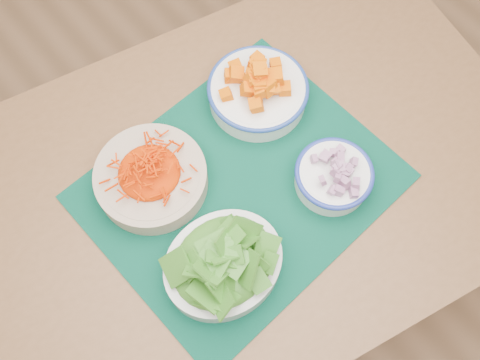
# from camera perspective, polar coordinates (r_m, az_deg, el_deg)

# --- Properties ---
(table) EXTENTS (1.37, 1.05, 0.75)m
(table) POSITION_cam_1_polar(r_m,az_deg,el_deg) (1.19, 0.56, -1.41)
(table) COLOR brown
(table) RESTS_ON ground
(placemat) EXTENTS (0.61, 0.51, 0.00)m
(placemat) POSITION_cam_1_polar(r_m,az_deg,el_deg) (1.09, 0.00, -0.67)
(placemat) COLOR #012C20
(placemat) RESTS_ON table
(carrot_bowl) EXTENTS (0.30, 0.30, 0.08)m
(carrot_bowl) POSITION_cam_1_polar(r_m,az_deg,el_deg) (1.07, -9.53, 0.47)
(carrot_bowl) COLOR #C1A98F
(carrot_bowl) RESTS_ON placemat
(squash_bowl) EXTENTS (0.22, 0.22, 0.11)m
(squash_bowl) POSITION_cam_1_polar(r_m,az_deg,el_deg) (1.14, 1.94, 9.86)
(squash_bowl) COLOR white
(squash_bowl) RESTS_ON placemat
(lettuce_bowl) EXTENTS (0.25, 0.22, 0.11)m
(lettuce_bowl) POSITION_cam_1_polar(r_m,az_deg,el_deg) (0.99, -1.82, -8.71)
(lettuce_bowl) COLOR silver
(lettuce_bowl) RESTS_ON placemat
(onion_bowl) EXTENTS (0.18, 0.18, 0.08)m
(onion_bowl) POSITION_cam_1_polar(r_m,az_deg,el_deg) (1.07, 9.99, 0.57)
(onion_bowl) COLOR white
(onion_bowl) RESTS_ON placemat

